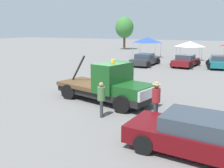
# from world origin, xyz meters

# --- Properties ---
(ground_plane) EXTENTS (160.00, 160.00, 0.00)m
(ground_plane) POSITION_xyz_m (0.00, 0.00, 0.00)
(ground_plane) COLOR slate
(tow_truck) EXTENTS (6.27, 3.45, 2.51)m
(tow_truck) POSITION_xyz_m (0.36, -0.09, 0.96)
(tow_truck) COLOR black
(tow_truck) RESTS_ON ground
(foreground_car) EXTENTS (5.27, 2.49, 1.34)m
(foreground_car) POSITION_xyz_m (5.72, -4.23, 0.65)
(foreground_car) COLOR #5B0A0F
(foreground_car) RESTS_ON ground
(person_near_truck) EXTENTS (0.39, 0.39, 1.74)m
(person_near_truck) POSITION_xyz_m (3.46, -1.64, 1.03)
(person_near_truck) COLOR #38383D
(person_near_truck) RESTS_ON ground
(person_at_hood) EXTENTS (0.37, 0.37, 1.67)m
(person_at_hood) POSITION_xyz_m (1.05, -2.38, 0.96)
(person_at_hood) COLOR #38383D
(person_at_hood) RESTS_ON ground
(parked_car_charcoal) EXTENTS (2.66, 4.81, 1.34)m
(parked_car_charcoal) POSITION_xyz_m (-2.16, 14.60, 0.65)
(parked_car_charcoal) COLOR #2D2D33
(parked_car_charcoal) RESTS_ON ground
(parked_car_maroon) EXTENTS (2.87, 4.48, 1.34)m
(parked_car_maroon) POSITION_xyz_m (2.14, 15.48, 0.65)
(parked_car_maroon) COLOR maroon
(parked_car_maroon) RESTS_ON ground
(parked_car_teal) EXTENTS (2.87, 4.44, 1.34)m
(parked_car_teal) POSITION_xyz_m (5.49, 15.96, 0.65)
(parked_car_teal) COLOR #196670
(parked_car_teal) RESTS_ON ground
(canopy_tent_blue) EXTENTS (3.28, 3.28, 2.89)m
(canopy_tent_blue) POSITION_xyz_m (-4.39, 22.57, 2.48)
(canopy_tent_blue) COLOR #9E9EA3
(canopy_tent_blue) RESTS_ON ground
(canopy_tent_white) EXTENTS (2.90, 2.90, 2.47)m
(canopy_tent_white) POSITION_xyz_m (1.67, 21.37, 2.12)
(canopy_tent_white) COLOR #9E9EA3
(canopy_tent_white) RESTS_ON ground
(tree_center) EXTENTS (3.56, 3.56, 6.35)m
(tree_center) POSITION_xyz_m (-12.68, 34.29, 4.26)
(tree_center) COLOR brown
(tree_center) RESTS_ON ground
(traffic_cone) EXTENTS (0.40, 0.40, 0.55)m
(traffic_cone) POSITION_xyz_m (1.47, 3.33, 0.25)
(traffic_cone) COLOR black
(traffic_cone) RESTS_ON ground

